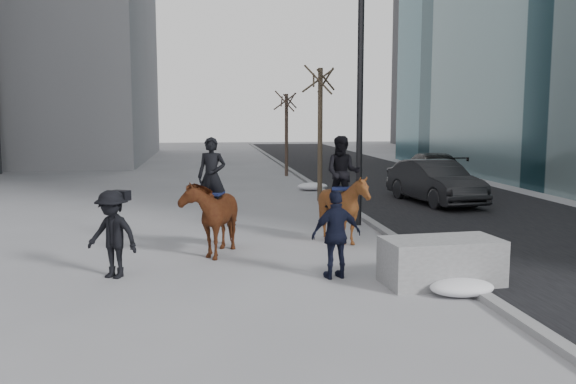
{
  "coord_description": "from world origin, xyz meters",
  "views": [
    {
      "loc": [
        -1.82,
        -12.28,
        3.23
      ],
      "look_at": [
        0.0,
        1.2,
        1.5
      ],
      "focal_mm": 38.0,
      "sensor_mm": 36.0,
      "label": 1
    }
  ],
  "objects": [
    {
      "name": "lamppost",
      "position": [
        2.6,
        4.77,
        4.99
      ],
      "size": [
        0.25,
        2.42,
        9.09
      ],
      "color": "black",
      "rests_on": "ground"
    },
    {
      "name": "tree_far",
      "position": [
        2.4,
        19.62,
        2.39
      ],
      "size": [
        1.2,
        1.2,
        4.79
      ],
      "primitive_type": null,
      "color": "#34271F",
      "rests_on": "ground"
    },
    {
      "name": "road",
      "position": [
        7.0,
        10.0,
        0.01
      ],
      "size": [
        8.0,
        90.0,
        0.01
      ],
      "primitive_type": "cube",
      "color": "black",
      "rests_on": "ground"
    },
    {
      "name": "ground",
      "position": [
        0.0,
        0.0,
        0.0
      ],
      "size": [
        120.0,
        120.0,
        0.0
      ],
      "primitive_type": "plane",
      "color": "gray",
      "rests_on": "ground"
    },
    {
      "name": "snow_piles",
      "position": [
        2.7,
        6.87,
        0.16
      ],
      "size": [
        1.32,
        16.31,
        0.33
      ],
      "color": "silver",
      "rests_on": "ground"
    },
    {
      "name": "curb",
      "position": [
        3.0,
        10.0,
        0.06
      ],
      "size": [
        0.25,
        90.0,
        0.12
      ],
      "primitive_type": "cube",
      "color": "gray",
      "rests_on": "ground"
    },
    {
      "name": "car_near",
      "position": [
        6.48,
        8.96,
        0.79
      ],
      "size": [
        2.34,
        4.98,
        1.58
      ],
      "primitive_type": "imported",
      "rotation": [
        0.0,
        0.0,
        0.15
      ],
      "color": "black",
      "rests_on": "ground"
    },
    {
      "name": "camera_crew",
      "position": [
        -3.68,
        -0.07,
        0.89
      ],
      "size": [
        1.31,
        1.12,
        1.75
      ],
      "color": "black",
      "rests_on": "ground"
    },
    {
      "name": "planter",
      "position": [
        2.61,
        -1.4,
        0.44
      ],
      "size": [
        2.3,
        1.29,
        0.89
      ],
      "primitive_type": "cube",
      "rotation": [
        0.0,
        0.0,
        0.08
      ],
      "color": "gray",
      "rests_on": "ground"
    },
    {
      "name": "tree_near",
      "position": [
        2.4,
        10.08,
        2.74
      ],
      "size": [
        1.2,
        1.2,
        5.48
      ],
      "primitive_type": null,
      "color": "#3B3023",
      "rests_on": "ground"
    },
    {
      "name": "mounted_right",
      "position": [
        1.58,
        2.51,
        1.09
      ],
      "size": [
        1.86,
        1.97,
        2.71
      ],
      "color": "#4F300F",
      "rests_on": "ground"
    },
    {
      "name": "feeder",
      "position": [
        0.71,
        -0.7,
        0.88
      ],
      "size": [
        1.09,
        0.95,
        1.75
      ],
      "color": "black",
      "rests_on": "ground"
    },
    {
      "name": "car_far",
      "position": [
        8.42,
        14.6,
        0.76
      ],
      "size": [
        2.52,
        5.36,
        1.51
      ],
      "primitive_type": "imported",
      "rotation": [
        0.0,
        0.0,
        3.06
      ],
      "color": "black",
      "rests_on": "ground"
    },
    {
      "name": "mounted_left",
      "position": [
        -1.69,
        1.85,
        1.01
      ],
      "size": [
        1.56,
        2.29,
        2.72
      ],
      "color": "#4D1D0F",
      "rests_on": "ground"
    }
  ]
}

